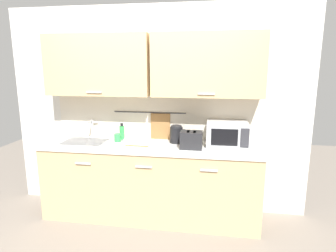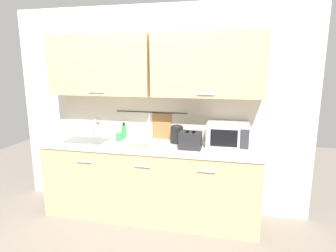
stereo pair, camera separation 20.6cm
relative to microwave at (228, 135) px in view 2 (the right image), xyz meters
name	(u,v)px [view 2 (the right image)]	position (x,y,z in m)	size (l,w,h in m)	color
ground	(144,228)	(-0.88, -0.41, -1.04)	(8.00, 8.00, 0.00)	slate
counter_unit	(150,180)	(-0.89, -0.11, -0.58)	(2.53, 0.64, 0.90)	tan
back_wall_assembly	(155,89)	(-0.88, 0.12, 0.49)	(3.70, 0.41, 2.50)	silver
sink_faucet	(95,125)	(-1.68, 0.12, 0.01)	(0.09, 0.17, 0.22)	#B2B5BA
microwave	(228,135)	(0.00, 0.00, 0.00)	(0.46, 0.35, 0.27)	silver
electric_kettle	(177,134)	(-0.58, 0.03, -0.03)	(0.23, 0.16, 0.21)	black
dish_soap_bottle	(124,131)	(-1.28, 0.11, -0.05)	(0.06, 0.06, 0.20)	green
mug_near_sink	(119,137)	(-1.29, -0.04, -0.09)	(0.12, 0.08, 0.09)	green
toaster	(190,140)	(-0.39, -0.19, -0.04)	(0.26, 0.17, 0.19)	#232326
wooden_spoon	(140,146)	(-0.97, -0.21, -0.13)	(0.28, 0.05, 0.01)	#9E7042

